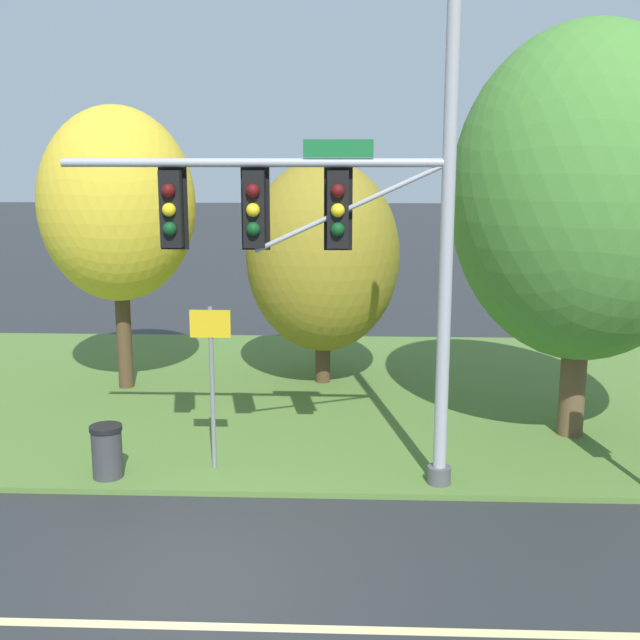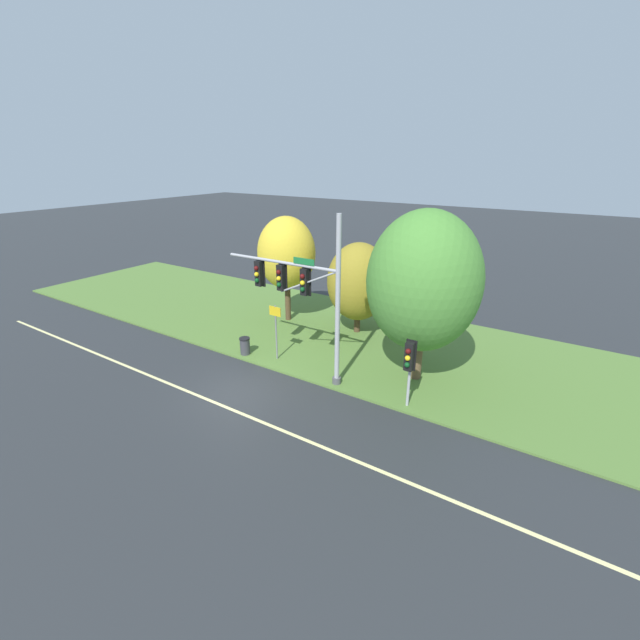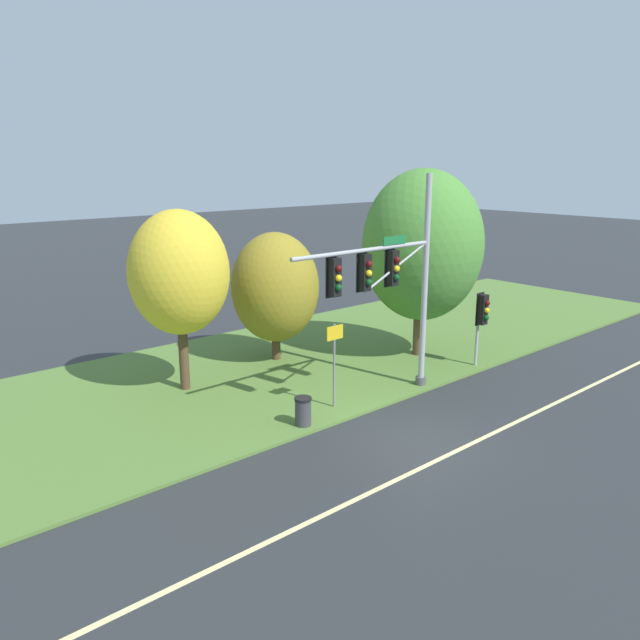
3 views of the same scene
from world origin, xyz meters
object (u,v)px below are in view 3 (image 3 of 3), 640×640
(pedestrian_signal_near_kerb, at_px, (482,314))
(tree_nearest_road, at_px, (179,273))
(tree_behind_signpost, at_px, (422,246))
(traffic_signal_mast, at_px, (391,279))
(route_sign_post, at_px, (334,354))
(tree_left_of_mast, at_px, (275,288))
(trash_bin, at_px, (303,411))

(pedestrian_signal_near_kerb, relative_size, tree_nearest_road, 0.46)
(tree_nearest_road, xyz_separation_m, tree_behind_signpost, (9.76, -2.89, 0.41))
(traffic_signal_mast, bearing_deg, tree_nearest_road, 132.88)
(pedestrian_signal_near_kerb, distance_m, route_sign_post, 7.46)
(tree_left_of_mast, bearing_deg, traffic_signal_mast, -86.58)
(traffic_signal_mast, relative_size, trash_bin, 8.34)
(pedestrian_signal_near_kerb, relative_size, tree_behind_signpost, 0.39)
(tree_left_of_mast, distance_m, trash_bin, 7.45)
(tree_left_of_mast, bearing_deg, tree_nearest_road, -172.33)
(pedestrian_signal_near_kerb, xyz_separation_m, tree_nearest_road, (-10.38, 5.59, 2.12))
(tree_left_of_mast, bearing_deg, pedestrian_signal_near_kerb, -47.55)
(pedestrian_signal_near_kerb, distance_m, tree_nearest_road, 11.98)
(pedestrian_signal_near_kerb, distance_m, tree_left_of_mast, 8.48)
(traffic_signal_mast, relative_size, tree_left_of_mast, 1.44)
(route_sign_post, relative_size, tree_left_of_mast, 0.54)
(route_sign_post, relative_size, trash_bin, 3.14)
(pedestrian_signal_near_kerb, xyz_separation_m, tree_behind_signpost, (-0.62, 2.70, 2.53))
(trash_bin, bearing_deg, route_sign_post, 15.15)
(traffic_signal_mast, xyz_separation_m, pedestrian_signal_near_kerb, (5.33, -0.15, -2.06))
(traffic_signal_mast, xyz_separation_m, route_sign_post, (-2.09, 0.53, -2.39))
(tree_behind_signpost, bearing_deg, trash_bin, -163.67)
(tree_left_of_mast, xyz_separation_m, trash_bin, (-3.50, -6.03, -2.62))
(pedestrian_signal_near_kerb, relative_size, tree_left_of_mast, 0.57)
(route_sign_post, bearing_deg, traffic_signal_mast, -14.10)
(route_sign_post, height_order, trash_bin, route_sign_post)
(traffic_signal_mast, distance_m, tree_behind_signpost, 5.38)
(tree_nearest_road, bearing_deg, traffic_signal_mast, -47.12)
(tree_behind_signpost, relative_size, trash_bin, 8.50)
(traffic_signal_mast, relative_size, tree_behind_signpost, 0.98)
(trash_bin, bearing_deg, tree_nearest_road, 102.44)
(pedestrian_signal_near_kerb, xyz_separation_m, trash_bin, (-9.19, 0.19, -1.73))
(traffic_signal_mast, relative_size, route_sign_post, 2.65)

